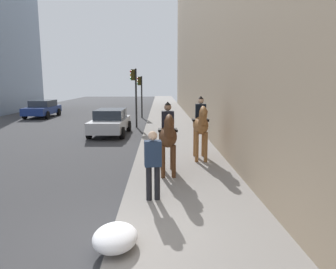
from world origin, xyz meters
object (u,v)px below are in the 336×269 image
mounted_horse_far (201,124)px  car_near_lane (110,122)px  pedestrian_greeting (153,161)px  traffic_light_near_curb (135,88)px  traffic_light_far_curb (141,90)px  mounted_horse_near (168,135)px  car_mid_lane (43,108)px

mounted_horse_far → car_near_lane: bearing=-143.8°
mounted_horse_far → car_near_lane: (6.36, 4.30, -0.68)m
pedestrian_greeting → traffic_light_near_curb: bearing=-0.0°
car_near_lane → mounted_horse_far: bearing=36.1°
car_near_lane → traffic_light_near_curb: traffic_light_near_curb is taller
mounted_horse_far → traffic_light_far_curb: size_ratio=0.68×
mounted_horse_near → traffic_light_near_curb: size_ratio=0.59×
mounted_horse_far → car_mid_lane: (15.55, 11.48, -0.68)m
mounted_horse_far → traffic_light_near_curb: (9.20, 3.12, 1.12)m
car_near_lane → car_mid_lane: same height
mounted_horse_far → traffic_light_far_curb: traffic_light_far_curb is taller
car_mid_lane → traffic_light_far_curb: size_ratio=1.29×
traffic_light_far_curb → mounted_horse_near: bearing=-173.8°
mounted_horse_near → pedestrian_greeting: size_ratio=1.33×
car_mid_lane → mounted_horse_near: bearing=31.3°
car_mid_lane → traffic_light_near_curb: bearing=53.7°
car_mid_lane → traffic_light_near_curb: 10.65m
car_near_lane → car_mid_lane: size_ratio=0.96×
car_near_lane → traffic_light_near_curb: (2.84, -1.18, 1.81)m
car_mid_lane → traffic_light_near_curb: traffic_light_near_curb is taller
car_near_lane → traffic_light_far_curb: traffic_light_far_curb is taller
mounted_horse_far → car_mid_lane: 19.34m
mounted_horse_near → traffic_light_near_curb: traffic_light_near_curb is taller
mounted_horse_far → traffic_light_near_curb: bearing=-159.1°
pedestrian_greeting → traffic_light_near_curb: (13.21, 1.45, 1.47)m
mounted_horse_near → mounted_horse_far: (1.85, -1.25, 0.08)m
mounted_horse_near → traffic_light_far_curb: (16.74, 1.83, 0.97)m
traffic_light_near_curb → pedestrian_greeting: bearing=-173.7°
pedestrian_greeting → car_mid_lane: (19.56, 9.81, -0.34)m
car_mid_lane → traffic_light_far_curb: bearing=86.3°
mounted_horse_near → pedestrian_greeting: (-2.16, 0.42, -0.26)m
pedestrian_greeting → car_near_lane: 10.71m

